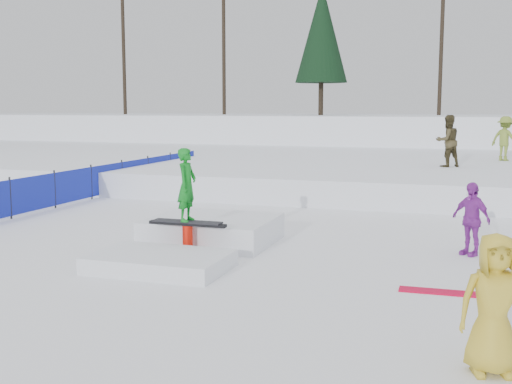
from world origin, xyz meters
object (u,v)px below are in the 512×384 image
(walker_olive, at_px, (448,141))
(jib_rail_feature, at_px, (199,235))
(walker_ygreen, at_px, (505,139))
(spectator_purple, at_px, (471,219))
(safety_fence, at_px, (91,182))
(spectator_yellow, at_px, (494,304))

(walker_olive, bearing_deg, jib_rail_feature, 34.13)
(walker_ygreen, height_order, spectator_purple, walker_ygreen)
(spectator_purple, bearing_deg, safety_fence, -163.34)
(spectator_purple, bearing_deg, jib_rail_feature, -129.43)
(safety_fence, height_order, jib_rail_feature, jib_rail_feature)
(jib_rail_feature, bearing_deg, safety_fence, 137.51)
(walker_olive, relative_size, spectator_yellow, 1.17)
(spectator_purple, relative_size, spectator_yellow, 0.93)
(safety_fence, relative_size, spectator_yellow, 10.24)
(walker_olive, height_order, jib_rail_feature, walker_olive)
(safety_fence, distance_m, spectator_purple, 12.19)
(spectator_purple, xyz_separation_m, jib_rail_feature, (-5.27, -1.19, -0.42))
(walker_ygreen, bearing_deg, spectator_yellow, 118.86)
(spectator_purple, bearing_deg, spectator_yellow, -50.07)
(safety_fence, bearing_deg, jib_rail_feature, -42.49)
(walker_olive, distance_m, jib_rail_feature, 12.57)
(spectator_yellow, bearing_deg, jib_rail_feature, 125.90)
(walker_ygreen, height_order, jib_rail_feature, walker_ygreen)
(safety_fence, xyz_separation_m, jib_rail_feature, (6.10, -5.59, -0.25))
(spectator_purple, distance_m, spectator_yellow, 5.89)
(safety_fence, distance_m, jib_rail_feature, 8.28)
(walker_ygreen, relative_size, spectator_purple, 1.20)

